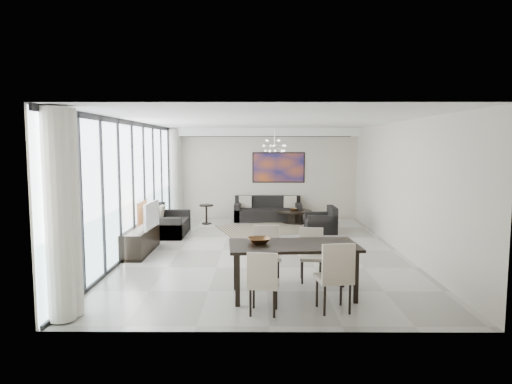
{
  "coord_description": "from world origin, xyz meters",
  "views": [
    {
      "loc": [
        -0.14,
        -10.11,
        2.39
      ],
      "look_at": [
        -0.2,
        0.76,
        1.25
      ],
      "focal_mm": 32.0,
      "sensor_mm": 36.0,
      "label": 1
    }
  ],
  "objects_px": {
    "sofa_main": "(268,212)",
    "tv_console": "(140,241)",
    "television": "(147,215)",
    "dining_table": "(293,249)",
    "coffee_table": "(294,216)"
  },
  "relations": [
    {
      "from": "coffee_table",
      "to": "tv_console",
      "type": "xyz_separation_m",
      "value": [
        -3.71,
        -3.9,
        0.06
      ]
    },
    {
      "from": "coffee_table",
      "to": "sofa_main",
      "type": "xyz_separation_m",
      "value": [
        -0.8,
        0.41,
        0.04
      ]
    },
    {
      "from": "coffee_table",
      "to": "dining_table",
      "type": "distance_m",
      "value": 6.8
    },
    {
      "from": "television",
      "to": "dining_table",
      "type": "bearing_deg",
      "value": -131.15
    },
    {
      "from": "sofa_main",
      "to": "dining_table",
      "type": "height_order",
      "value": "dining_table"
    },
    {
      "from": "television",
      "to": "dining_table",
      "type": "distance_m",
      "value": 4.18
    },
    {
      "from": "tv_console",
      "to": "television",
      "type": "distance_m",
      "value": 0.59
    },
    {
      "from": "sofa_main",
      "to": "tv_console",
      "type": "xyz_separation_m",
      "value": [
        -2.91,
        -4.31,
        0.02
      ]
    },
    {
      "from": "sofa_main",
      "to": "tv_console",
      "type": "relative_size",
      "value": 1.19
    },
    {
      "from": "tv_console",
      "to": "dining_table",
      "type": "xyz_separation_m",
      "value": [
        3.17,
        -2.86,
        0.48
      ]
    },
    {
      "from": "sofa_main",
      "to": "television",
      "type": "xyz_separation_m",
      "value": [
        -2.75,
        -4.26,
        0.58
      ]
    },
    {
      "from": "coffee_table",
      "to": "sofa_main",
      "type": "height_order",
      "value": "sofa_main"
    },
    {
      "from": "television",
      "to": "dining_table",
      "type": "height_order",
      "value": "television"
    },
    {
      "from": "coffee_table",
      "to": "dining_table",
      "type": "relative_size",
      "value": 0.52
    },
    {
      "from": "television",
      "to": "dining_table",
      "type": "relative_size",
      "value": 0.48
    }
  ]
}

